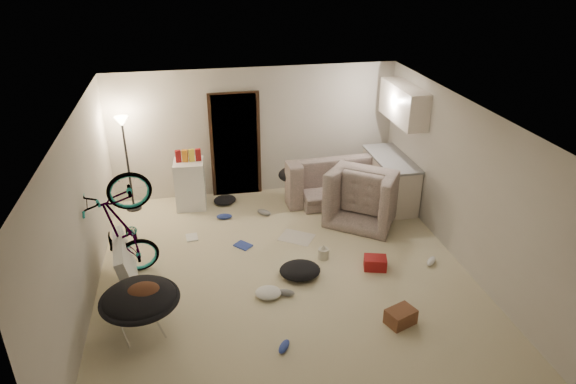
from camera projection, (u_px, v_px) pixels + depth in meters
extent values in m
cube|color=beige|center=(285.00, 274.00, 7.81)|extent=(5.50, 6.00, 0.02)
cube|color=white|center=(284.00, 114.00, 6.71)|extent=(5.50, 6.00, 0.02)
cube|color=beige|center=(255.00, 132.00, 9.92)|extent=(5.50, 0.02, 2.50)
cube|color=beige|center=(348.00, 347.00, 4.60)|extent=(5.50, 0.02, 2.50)
cube|color=beige|center=(80.00, 218.00, 6.78)|extent=(0.02, 6.00, 2.50)
cube|color=beige|center=(464.00, 184.00, 7.75)|extent=(0.02, 6.00, 2.50)
cube|color=black|center=(235.00, 145.00, 9.91)|extent=(0.85, 0.10, 2.04)
cube|color=#321E11|center=(235.00, 146.00, 9.89)|extent=(0.97, 0.04, 2.10)
cylinder|color=black|center=(134.00, 208.00, 9.72)|extent=(0.28, 0.28, 0.03)
cylinder|color=black|center=(128.00, 167.00, 9.35)|extent=(0.04, 0.04, 1.70)
cone|color=#FFE0A5|center=(122.00, 122.00, 8.98)|extent=(0.24, 0.24, 0.18)
cube|color=silver|center=(390.00, 181.00, 9.81)|extent=(0.60, 1.50, 0.88)
cube|color=gray|center=(392.00, 159.00, 9.61)|extent=(0.64, 1.54, 0.04)
cube|color=silver|center=(404.00, 104.00, 9.17)|extent=(0.38, 1.40, 0.65)
imported|color=#3B423A|center=(340.00, 180.00, 10.10)|extent=(2.29, 1.00, 0.66)
imported|color=#3B423A|center=(367.00, 198.00, 9.29)|extent=(1.55, 1.52, 0.76)
imported|color=black|center=(126.00, 250.00, 7.52)|extent=(1.88, 1.03, 1.03)
cube|color=white|center=(190.00, 184.00, 9.62)|extent=(0.58, 0.58, 0.92)
cube|color=maroon|center=(178.00, 158.00, 9.36)|extent=(0.11, 0.08, 0.30)
cube|color=orange|center=(185.00, 158.00, 9.38)|extent=(0.11, 0.09, 0.30)
cube|color=yellow|center=(192.00, 157.00, 9.40)|extent=(0.11, 0.09, 0.30)
cube|color=maroon|center=(198.00, 157.00, 9.42)|extent=(0.10, 0.07, 0.30)
cylinder|color=silver|center=(143.00, 317.00, 6.53)|extent=(0.66, 0.66, 0.46)
ellipsoid|color=black|center=(140.00, 299.00, 6.40)|extent=(0.93, 0.93, 0.39)
torus|color=black|center=(140.00, 299.00, 6.40)|extent=(1.00, 1.00, 0.07)
ellipsoid|color=#482819|center=(143.00, 293.00, 6.34)|extent=(0.52, 0.45, 0.22)
ellipsoid|color=black|center=(292.00, 174.00, 9.84)|extent=(0.65, 0.57, 0.28)
cube|color=silver|center=(126.00, 264.00, 7.38)|extent=(0.40, 1.12, 0.73)
cube|color=brown|center=(401.00, 317.00, 6.73)|extent=(0.44, 0.38, 0.21)
cube|color=maroon|center=(375.00, 263.00, 7.89)|extent=(0.40, 0.33, 0.20)
cylinder|color=beige|center=(323.00, 254.00, 8.15)|extent=(0.17, 0.17, 0.17)
cone|color=beige|center=(324.00, 247.00, 8.09)|extent=(0.10, 0.10, 0.08)
cube|color=silver|center=(297.00, 237.00, 8.76)|extent=(0.69, 0.66, 0.01)
cube|color=#2B3F9D|center=(243.00, 245.00, 8.51)|extent=(0.33, 0.33, 0.03)
cube|color=silver|center=(192.00, 237.00, 8.74)|extent=(0.21, 0.27, 0.02)
ellipsoid|color=#2B3F9D|center=(224.00, 216.00, 9.33)|extent=(0.29, 0.14, 0.10)
ellipsoid|color=slate|center=(264.00, 212.00, 9.47)|extent=(0.29, 0.28, 0.11)
ellipsoid|color=#2B3F9D|center=(284.00, 346.00, 6.32)|extent=(0.22, 0.27, 0.09)
ellipsoid|color=slate|center=(286.00, 293.00, 7.29)|extent=(0.28, 0.19, 0.09)
ellipsoid|color=white|center=(431.00, 261.00, 8.02)|extent=(0.26, 0.27, 0.10)
ellipsoid|color=black|center=(300.00, 270.00, 7.70)|extent=(0.66, 0.57, 0.20)
ellipsoid|color=black|center=(225.00, 200.00, 9.91)|extent=(0.56, 0.53, 0.13)
ellipsoid|color=silver|center=(268.00, 293.00, 7.27)|extent=(0.43, 0.38, 0.12)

